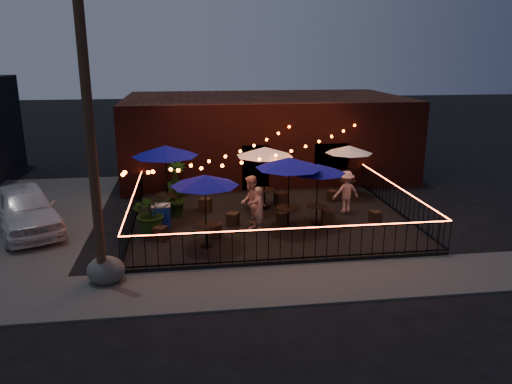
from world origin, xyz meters
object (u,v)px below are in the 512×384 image
Objects in this scene: cafe_table_3 at (265,152)px; cafe_table_4 at (318,169)px; cafe_table_1 at (165,152)px; cafe_table_2 at (289,164)px; cooler at (161,216)px; cafe_table_5 at (349,150)px; utility_pole at (91,142)px; cafe_table_0 at (205,181)px; boulder at (106,270)px.

cafe_table_4 is at bearing -53.00° from cafe_table_3.
cafe_table_2 is (4.24, -2.07, -0.13)m from cafe_table_1.
cafe_table_1 is 2.49m from cooler.
cafe_table_4 is at bearing -123.76° from cafe_table_5.
cafe_table_5 is 8.53m from cooler.
utility_pole is at bearing -149.95° from cafe_table_2.
cooler is at bearing -155.01° from cafe_table_3.
cafe_table_0 is 4.39m from cafe_table_4.
cafe_table_4 is 0.96× the size of cafe_table_5.
utility_pole reaches higher than cafe_table_4.
boulder is (-9.13, -6.99, -1.80)m from cafe_table_5.
cafe_table_3 is at bearing 6.67° from cafe_table_1.
cafe_table_1 is 3.12× the size of cooler.
cafe_table_2 is at bearing 23.22° from cafe_table_0.
utility_pole is 5.84m from cafe_table_1.
boulder is at bearing -145.14° from cafe_table_0.
utility_pole is 3.38× the size of cafe_table_0.
cafe_table_5 is (6.28, 5.01, -0.14)m from cafe_table_0.
cafe_table_0 is 1.00× the size of cafe_table_5.
cafe_table_0 is 8.03m from cafe_table_5.
cafe_table_2 reaches higher than boulder.
cafe_table_0 is 0.80× the size of cafe_table_3.
cooler is 4.13m from boulder.
utility_pole is 3.63m from boulder.
cafe_table_1 reaches higher than cafe_table_5.
boulder is at bearing -152.07° from cafe_table_4.
cafe_table_5 is at bearing 56.24° from cafe_table_4.
cafe_table_0 reaches higher than boulder.
cooler is at bearing 71.02° from boulder.
cafe_table_5 is at bearing 37.79° from utility_pole.
cafe_table_5 is at bearing 18.00° from cafe_table_3.
cafe_table_1 is at bearing 73.64° from utility_pole.
cooler is at bearing 171.51° from cafe_table_2.
cafe_table_3 is 4.76m from cooler.
cafe_table_4 is 4.01m from cafe_table_5.
cafe_table_2 is 6.95m from boulder.
cafe_table_5 is at bearing 48.18° from cafe_table_2.
cafe_table_5 is 11.64m from boulder.
cafe_table_2 is 0.96× the size of cafe_table_3.
cafe_table_1 reaches higher than cafe_table_4.
cafe_table_1 is 5.64m from cafe_table_4.
cafe_table_3 is 2.64m from cafe_table_4.
cafe_table_0 reaches higher than cafe_table_5.
cafe_table_2 is (2.92, 1.25, 0.19)m from cafe_table_0.
cafe_table_1 reaches higher than cooler.
cafe_table_1 is 1.15× the size of cafe_table_5.
cafe_table_3 is 3.41× the size of cooler.
cafe_table_0 is 3.98m from boulder.
cafe_table_0 is 2.72× the size of cooler.
cooler is (-1.51, 1.92, -1.72)m from cafe_table_0.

